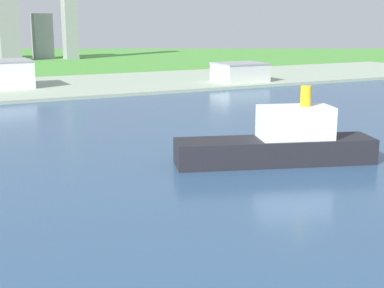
# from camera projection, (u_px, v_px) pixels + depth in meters

# --- Properties ---
(ground_plane) EXTENTS (2400.00, 2400.00, 0.00)m
(ground_plane) POSITION_uv_depth(u_px,v_px,m) (102.00, 135.00, 267.56)
(ground_plane) COLOR #499139
(water_bay) EXTENTS (840.00, 360.00, 0.15)m
(water_bay) POSITION_uv_depth(u_px,v_px,m) (151.00, 164.00, 215.31)
(water_bay) COLOR #2D4C70
(water_bay) RESTS_ON ground
(industrial_pier) EXTENTS (840.00, 140.00, 2.50)m
(industrial_pier) POSITION_uv_depth(u_px,v_px,m) (25.00, 89.00, 432.71)
(industrial_pier) COLOR #96A690
(industrial_pier) RESTS_ON ground
(cargo_ship) EXTENTS (77.54, 40.00, 29.51)m
(cargo_ship) POSITION_uv_depth(u_px,v_px,m) (281.00, 143.00, 214.69)
(cargo_ship) COLOR black
(cargo_ship) RESTS_ON water_bay
(warehouse_annex) EXTENTS (39.81, 33.44, 15.38)m
(warehouse_annex) POSITION_uv_depth(u_px,v_px,m) (240.00, 72.00, 468.33)
(warehouse_annex) COLOR silver
(warehouse_annex) RESTS_ON industrial_pier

